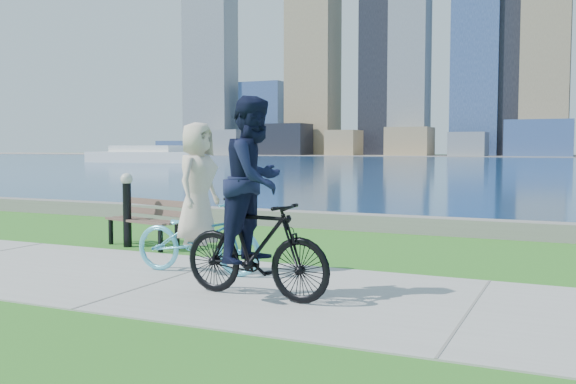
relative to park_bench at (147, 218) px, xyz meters
The scene contains 11 objects.
ground 3.21m from the park_bench, 48.69° to the right, with size 320.00×320.00×0.00m, color #24671B.
concrete_path 3.21m from the park_bench, 48.69° to the right, with size 80.00×3.50×0.02m, color #989893.
seawall 4.37m from the park_bench, 61.34° to the left, with size 90.00×0.50×0.35m, color slate.
bay_water 69.66m from the park_bench, 88.28° to the left, with size 320.00×131.00×0.01m, color navy.
far_shore 127.64m from the park_bench, 89.06° to the left, with size 320.00×30.00×0.12m, color gray.
city_skyline 128.81m from the park_bench, 89.75° to the left, with size 179.00×20.76×76.00m.
ferry_near 65.02m from the park_bench, 127.07° to the left, with size 14.79×4.23×2.01m.
park_bench is the anchor object (origin of this frame).
bollard_lamp 0.43m from the park_bench, 145.59° to the right, with size 0.22×0.22×1.34m.
cyclist_woman 2.91m from the park_bench, 38.88° to the right, with size 0.79×1.99×2.13m.
cyclist_man 4.65m from the park_bench, 37.29° to the right, with size 0.81×2.02×2.38m.
Camera 1 is at (5.07, -7.09, 1.80)m, focal length 40.00 mm.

